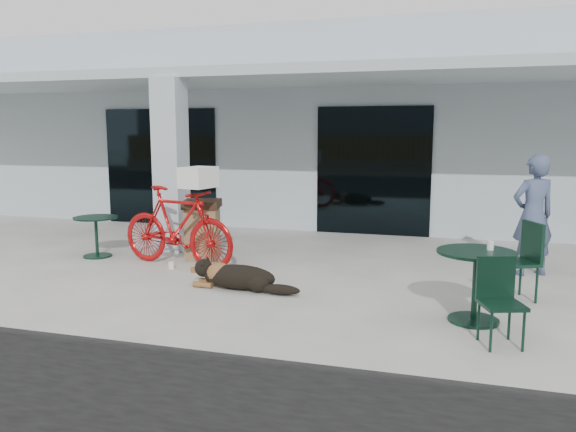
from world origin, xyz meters
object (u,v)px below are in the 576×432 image
(cafe_chair_far_a, at_px, (502,303))
(trash_receptacle, at_px, (203,230))
(cafe_table_near, at_px, (97,237))
(cafe_chair_far_b, at_px, (516,261))
(bicycle, at_px, (177,226))
(person, at_px, (533,215))
(cafe_table_far, at_px, (475,286))
(dog, at_px, (239,276))

(cafe_chair_far_a, relative_size, trash_receptacle, 0.88)
(cafe_table_near, distance_m, cafe_chair_far_b, 6.80)
(bicycle, xyz_separation_m, trash_receptacle, (0.18, 0.57, -0.14))
(person, xyz_separation_m, trash_receptacle, (-5.27, -0.40, -0.41))
(bicycle, height_order, person, person)
(cafe_table_far, height_order, trash_receptacle, trash_receptacle)
(cafe_chair_far_b, xyz_separation_m, trash_receptacle, (-4.91, 1.05, -0.00))
(bicycle, relative_size, cafe_chair_far_b, 2.12)
(bicycle, xyz_separation_m, cafe_table_near, (-1.67, 0.21, -0.30))
(bicycle, xyz_separation_m, cafe_chair_far_a, (4.79, -2.23, -0.20))
(dog, height_order, cafe_chair_far_b, cafe_chair_far_b)
(cafe_table_far, distance_m, cafe_chair_far_a, 0.74)
(dog, relative_size, cafe_chair_far_a, 1.35)
(cafe_table_near, xyz_separation_m, cafe_chair_far_b, (6.77, -0.68, 0.16))
(trash_receptacle, bearing_deg, person, 4.34)
(cafe_table_near, xyz_separation_m, cafe_chair_far_a, (6.46, -2.43, 0.09))
(cafe_table_near, xyz_separation_m, trash_receptacle, (1.85, 0.37, 0.16))
(dog, xyz_separation_m, person, (3.98, 2.02, 0.72))
(cafe_table_near, height_order, cafe_table_far, cafe_table_far)
(bicycle, height_order, cafe_chair_far_b, bicycle)
(trash_receptacle, bearing_deg, cafe_table_far, -25.58)
(trash_receptacle, bearing_deg, bicycle, -107.64)
(person, bearing_deg, cafe_table_far, 43.92)
(dog, bearing_deg, cafe_table_near, 160.39)
(bicycle, distance_m, trash_receptacle, 0.62)
(cafe_chair_far_a, distance_m, trash_receptacle, 5.39)
(cafe_chair_far_b, bearing_deg, bicycle, -120.18)
(bicycle, height_order, cafe_table_far, bicycle)
(cafe_table_near, distance_m, cafe_table_far, 6.46)
(cafe_table_near, distance_m, trash_receptacle, 1.90)
(cafe_chair_far_b, relative_size, person, 0.56)
(cafe_table_far, distance_m, cafe_chair_far_b, 1.18)
(dog, distance_m, cafe_table_far, 3.12)
(cafe_table_near, bearing_deg, person, 6.15)
(dog, distance_m, cafe_table_near, 3.39)
(bicycle, xyz_separation_m, cafe_chair_far_b, (5.10, -0.48, -0.14))
(bicycle, xyz_separation_m, dog, (1.48, -1.04, -0.45))
(cafe_table_far, relative_size, cafe_chair_far_a, 0.99)
(cafe_table_near, xyz_separation_m, person, (7.13, 0.77, 0.57))
(cafe_chair_far_a, relative_size, cafe_chair_far_b, 0.88)
(bicycle, bearing_deg, cafe_chair_far_b, -83.97)
(cafe_chair_far_a, xyz_separation_m, person, (0.67, 3.20, 0.47))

